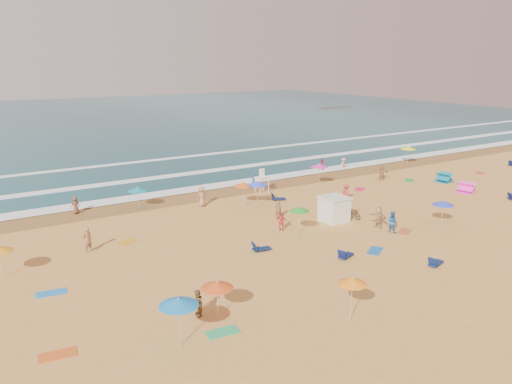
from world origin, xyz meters
TOP-DOWN VIEW (x-y plane):
  - ground at (0.00, 0.00)m, footprint 220.00×220.00m
  - ocean at (0.00, 84.00)m, footprint 220.00×140.00m
  - wet_sand at (0.00, 12.50)m, footprint 220.00×220.00m
  - surf_foam at (0.00, 21.32)m, footprint 200.00×18.70m
  - cabana at (1.24, -0.84)m, footprint 2.00×2.00m
  - cabana_roof at (1.24, -0.84)m, footprint 2.20×2.20m
  - bicycle at (3.14, -1.14)m, footprint 0.65×1.77m
  - lifeguard_stand at (1.19, 10.35)m, footprint 1.20×1.20m
  - beach_umbrellas at (-0.50, 1.13)m, footprint 63.86×28.02m
  - loungers at (6.06, -3.13)m, footprint 64.60×19.54m
  - towels at (-0.08, -2.80)m, footprint 52.95×18.77m
  - popup_tents at (20.11, 1.29)m, footprint 4.16×6.11m
  - beachgoers at (0.76, 3.95)m, footprint 43.85×25.65m

SIDE VIEW (x-z plane):
  - ground at x=0.00m, z-range 0.00..0.00m
  - ocean at x=0.00m, z-range -0.09..0.09m
  - wet_sand at x=0.00m, z-range 0.01..0.01m
  - towels at x=-0.08m, z-range 0.00..0.03m
  - surf_foam at x=0.00m, z-range 0.08..0.12m
  - loungers at x=6.06m, z-range 0.00..0.34m
  - bicycle at x=3.14m, z-range 0.00..0.92m
  - popup_tents at x=20.11m, z-range 0.00..1.20m
  - beachgoers at x=0.76m, z-range -0.26..1.88m
  - cabana at x=1.24m, z-range 0.00..2.00m
  - lifeguard_stand at x=1.19m, z-range 0.00..2.10m
  - cabana_roof at x=1.24m, z-range 2.00..2.12m
  - beach_umbrellas at x=-0.50m, z-range 1.74..2.51m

